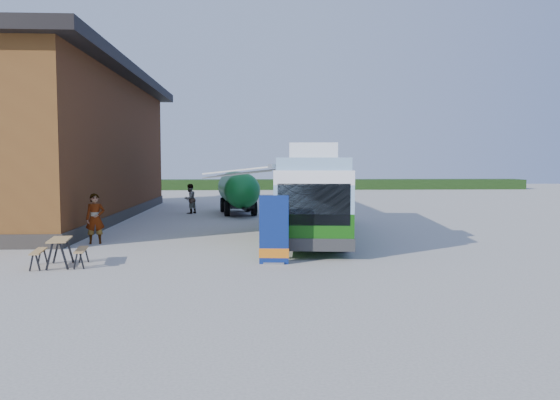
{
  "coord_description": "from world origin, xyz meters",
  "views": [
    {
      "loc": [
        -0.16,
        -18.21,
        2.91
      ],
      "look_at": [
        0.9,
        2.85,
        1.4
      ],
      "focal_mm": 35.0,
      "sensor_mm": 36.0,
      "label": 1
    }
  ],
  "objects": [
    {
      "name": "person_a",
      "position": [
        -5.7,
        1.16,
        0.89
      ],
      "size": [
        0.74,
        0.59,
        1.77
      ],
      "primitive_type": "imported",
      "rotation": [
        0.0,
        0.0,
        0.28
      ],
      "color": "#999999",
      "rests_on": "ground"
    },
    {
      "name": "banner",
      "position": [
        0.43,
        -3.0,
        0.8
      ],
      "size": [
        0.85,
        0.24,
        1.95
      ],
      "rotation": [
        0.0,
        0.0,
        -0.1
      ],
      "color": "navy",
      "rests_on": "ground"
    },
    {
      "name": "ground",
      "position": [
        0.0,
        0.0,
        0.0
      ],
      "size": [
        100.0,
        100.0,
        0.0
      ],
      "primitive_type": "plane",
      "color": "#BCB7AD",
      "rests_on": "ground"
    },
    {
      "name": "barn",
      "position": [
        -10.5,
        10.0,
        3.59
      ],
      "size": [
        9.6,
        21.2,
        7.5
      ],
      "color": "brown",
      "rests_on": "ground"
    },
    {
      "name": "bus",
      "position": [
        2.16,
        2.99,
        1.66
      ],
      "size": [
        3.51,
        11.52,
        3.48
      ],
      "rotation": [
        0.0,
        0.0,
        -0.1
      ],
      "color": "#1D6010",
      "rests_on": "ground"
    },
    {
      "name": "awning",
      "position": [
        -0.36,
        2.71,
        2.54
      ],
      "size": [
        2.86,
        4.2,
        0.51
      ],
      "rotation": [
        0.0,
        0.0,
        -0.1
      ],
      "color": "white",
      "rests_on": "ground"
    },
    {
      "name": "picnic_table",
      "position": [
        -5.47,
        -3.05,
        0.58
      ],
      "size": [
        1.54,
        1.42,
        0.77
      ],
      "rotation": [
        0.0,
        0.0,
        0.17
      ],
      "color": "tan",
      "rests_on": "ground"
    },
    {
      "name": "hedge",
      "position": [
        8.0,
        38.0,
        0.5
      ],
      "size": [
        40.0,
        3.0,
        1.0
      ],
      "primitive_type": "cube",
      "color": "#264419",
      "rests_on": "ground"
    },
    {
      "name": "person_b",
      "position": [
        -3.64,
        12.07,
        0.83
      ],
      "size": [
        0.97,
        1.01,
        1.65
      ],
      "primitive_type": "imported",
      "rotation": [
        0.0,
        0.0,
        -2.16
      ],
      "color": "#999999",
      "rests_on": "ground"
    },
    {
      "name": "slurry_tanker",
      "position": [
        -0.98,
        11.88,
        1.34
      ],
      "size": [
        2.43,
        6.24,
        2.32
      ],
      "rotation": [
        0.0,
        0.0,
        0.14
      ],
      "color": "#167A2F",
      "rests_on": "ground"
    }
  ]
}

